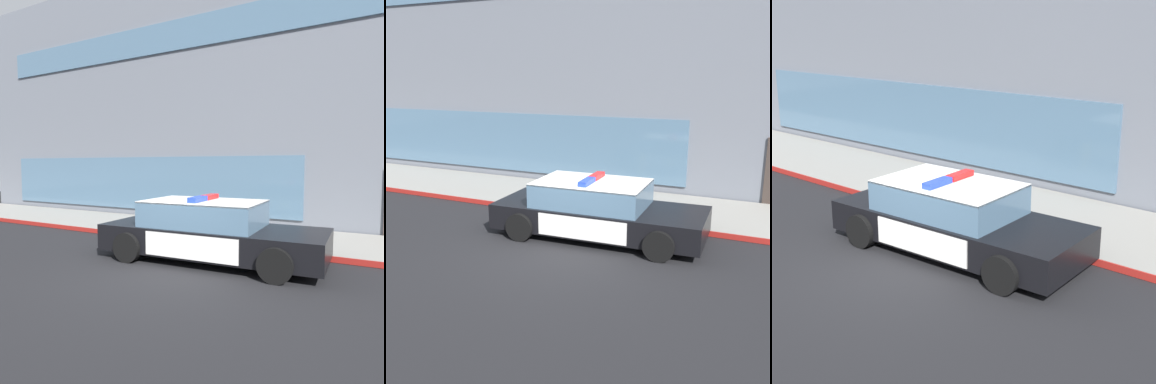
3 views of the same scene
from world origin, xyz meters
TOP-DOWN VIEW (x-y plane):
  - ground at (0.00, 0.00)m, footprint 48.00×48.00m
  - sidewalk at (0.00, 3.94)m, footprint 48.00×3.18m
  - curb_red_paint at (0.00, 2.33)m, footprint 28.80×0.04m
  - storefront_building at (-2.64, 10.22)m, footprint 23.05×9.38m
  - police_cruiser at (0.28, 1.19)m, footprint 5.13×2.31m
  - fire_hydrant at (-0.73, 2.86)m, footprint 0.34×0.39m

SIDE VIEW (x-z plane):
  - ground at x=0.00m, z-range 0.00..0.00m
  - sidewalk at x=0.00m, z-range 0.00..0.15m
  - curb_red_paint at x=0.00m, z-range 0.01..0.14m
  - fire_hydrant at x=-0.73m, z-range 0.14..0.86m
  - police_cruiser at x=0.28m, z-range -0.07..1.43m
  - storefront_building at x=-2.64m, z-range 0.00..9.70m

